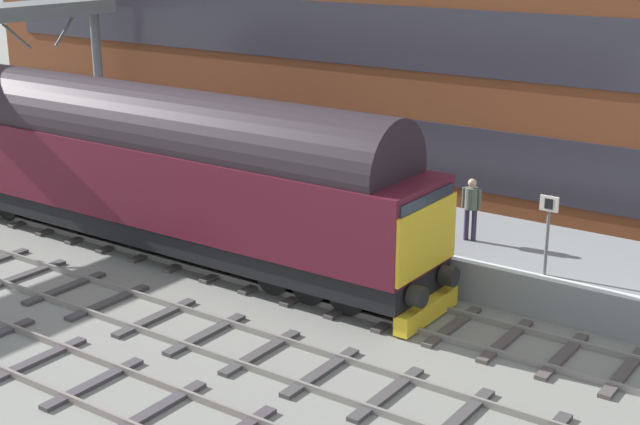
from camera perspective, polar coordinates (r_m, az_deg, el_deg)
name	(u,v)px	position (r m, az deg, el deg)	size (l,w,h in m)	color
ground_plane	(379,309)	(22.15, 3.71, -5.98)	(140.00, 140.00, 0.00)	gray
track_main	(379,307)	(22.13, 3.72, -5.85)	(2.50, 60.00, 0.15)	gray
track_adjacent_west	(290,362)	(19.45, -1.87, -9.25)	(2.50, 60.00, 0.15)	gray
track_adjacent_far_west	(192,423)	(17.44, -7.99, -12.80)	(2.50, 60.00, 0.15)	gray
station_platform	(450,248)	(24.91, 8.09, -2.19)	(4.00, 44.00, 1.01)	gray
station_building	(403,35)	(31.61, 5.18, 10.95)	(4.28, 37.27, 10.52)	brown
diesel_locomotive	(141,162)	(26.08, -11.04, 3.11)	(2.74, 18.55, 4.68)	black
platform_number_sign	(548,223)	(21.62, 13.98, -0.62)	(0.10, 0.44, 1.91)	slate
waiting_passenger	(471,204)	(23.74, 9.38, 0.55)	(0.39, 0.50, 1.64)	#322C41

